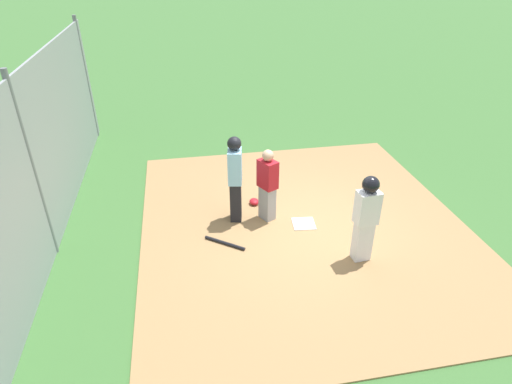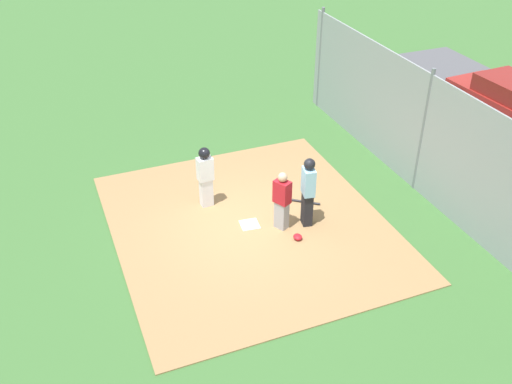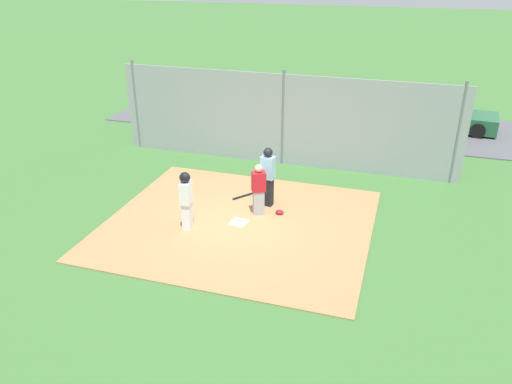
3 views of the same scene
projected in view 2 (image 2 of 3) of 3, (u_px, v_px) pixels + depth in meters
The scene contains 10 objects.
ground_plane at pixel (250, 226), 14.16m from camera, with size 140.00×140.00×0.00m, color #3D6B33.
dirt_infield at pixel (250, 225), 14.15m from camera, with size 7.20×6.40×0.03m, color #9E774C.
home_plate at pixel (250, 224), 14.13m from camera, with size 0.44×0.44×0.02m, color white.
catcher at pixel (282, 200), 13.64m from camera, with size 0.46×0.41×1.52m.
umpire at pixel (308, 190), 13.68m from camera, with size 0.42×0.32×1.80m.
runner at pixel (205, 173), 14.37m from camera, with size 0.29×0.40×1.65m.
baseball_bat at pixel (304, 202), 14.94m from camera, with size 0.06×0.06×0.85m, color black.
catcher_mask at pixel (298, 237), 13.63m from camera, with size 0.24×0.20×0.12m, color #B21923.
backstop_fence at pixel (423, 134), 14.76m from camera, with size 12.00×0.10×3.35m.
parked_car_red at pixel (510, 100), 18.95m from camera, with size 4.29×2.07×1.28m.
Camera 2 is at (-10.69, 4.10, 8.37)m, focal length 40.83 mm.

